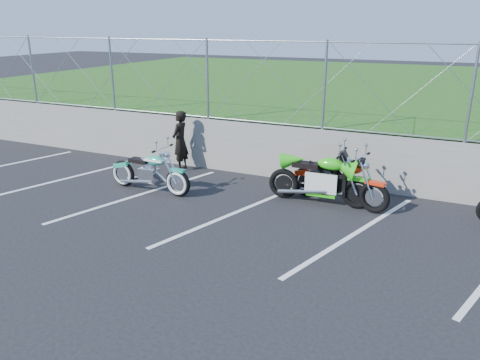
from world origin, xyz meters
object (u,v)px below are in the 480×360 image
at_px(cruiser_turquoise, 150,173).
at_px(sportbike_green, 321,181).
at_px(naked_orange, 340,183).
at_px(person_standing, 180,141).

distance_m(cruiser_turquoise, sportbike_green, 3.80).
bearing_deg(naked_orange, cruiser_turquoise, -152.69).
xyz_separation_m(cruiser_turquoise, person_standing, (-0.25, 1.69, 0.35)).
bearing_deg(naked_orange, sportbike_green, -149.32).
xyz_separation_m(cruiser_turquoise, sportbike_green, (3.70, 0.88, 0.07)).
bearing_deg(naked_orange, person_standing, -175.53).
relative_size(naked_orange, sportbike_green, 0.98).
bearing_deg(sportbike_green, cruiser_turquoise, -168.51).
bearing_deg(sportbike_green, naked_orange, 15.20).
height_order(naked_orange, sportbike_green, sportbike_green).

